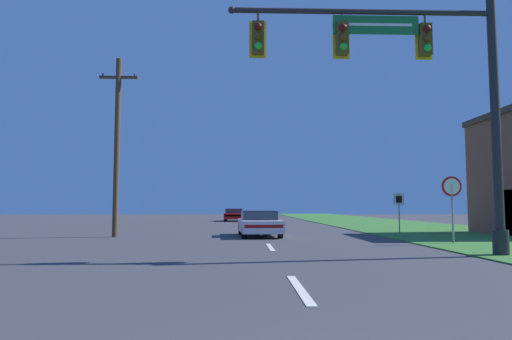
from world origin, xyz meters
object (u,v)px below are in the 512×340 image
stop_sign (452,194)px  route_sign_post (399,204)px  signal_mast (424,85)px  car_ahead (259,223)px  utility_pole_near (117,143)px  far_car (234,215)px

stop_sign → route_sign_post: 5.78m
signal_mast → stop_sign: size_ratio=3.20×
signal_mast → route_sign_post: signal_mast is taller
car_ahead → stop_sign: size_ratio=1.79×
stop_sign → signal_mast: bearing=-122.9°
signal_mast → utility_pole_near: (-11.16, 8.56, -0.58)m
stop_sign → utility_pole_near: 14.72m
signal_mast → far_car: bearing=100.9°
car_ahead → route_sign_post: size_ratio=2.21×
stop_sign → utility_pole_near: utility_pole_near is taller
stop_sign → utility_pole_near: size_ratio=0.30×
signal_mast → far_car: 32.21m
far_car → stop_sign: bearing=-72.4°
signal_mast → stop_sign: signal_mast is taller
stop_sign → route_sign_post: (-0.02, 5.77, -0.34)m
signal_mast → route_sign_post: bearing=75.1°
signal_mast → car_ahead: signal_mast is taller
route_sign_post → utility_pole_near: 14.12m
utility_pole_near → signal_mast: bearing=-37.5°
stop_sign → utility_pole_near: bearing=161.9°
far_car → utility_pole_near: 23.66m
signal_mast → far_car: signal_mast is taller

